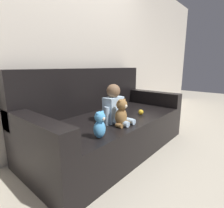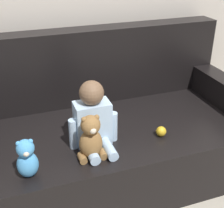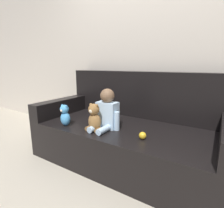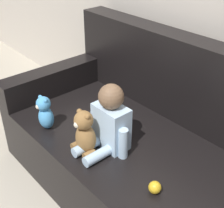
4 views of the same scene
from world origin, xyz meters
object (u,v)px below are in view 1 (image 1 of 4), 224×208
teddy_bear_brown (121,113)px  toy_ball (141,112)px  couch (106,123)px  person_baby (115,107)px  plush_toy_side (100,125)px

teddy_bear_brown → toy_ball: teddy_bear_brown is taller
couch → toy_ball: size_ratio=31.09×
couch → teddy_bear_brown: bearing=-116.9°
couch → toy_ball: bearing=-48.7°
person_baby → teddy_bear_brown: (-0.05, -0.14, -0.04)m
person_baby → toy_ball: (0.43, -0.07, -0.14)m
person_baby → toy_ball: size_ratio=6.25×
couch → person_baby: couch is taller
plush_toy_side → couch: bearing=38.2°
couch → teddy_bear_brown: couch is taller
couch → plush_toy_side: (-0.56, -0.44, 0.22)m
teddy_bear_brown → plush_toy_side: 0.36m
teddy_bear_brown → couch: bearing=63.1°
teddy_bear_brown → plush_toy_side: teddy_bear_brown is taller
teddy_bear_brown → plush_toy_side: (-0.36, -0.05, -0.02)m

